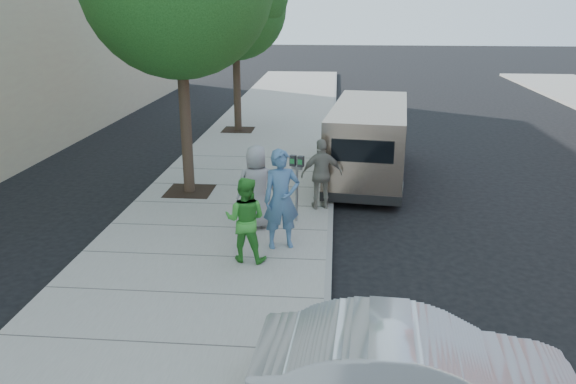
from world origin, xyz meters
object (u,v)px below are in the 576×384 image
object	(u,v)px
van	(369,140)
parking_meter	(297,174)
person_gray_shirt	(257,187)
tree_far	(236,3)
person_green_shirt	(245,219)
person_striped_polo	(322,174)
sedan	(416,375)
person_officer	(281,199)

from	to	relation	value
van	parking_meter	bearing A→B (deg)	-108.36
parking_meter	person_gray_shirt	xyz separation A→B (m)	(-0.85, -0.40, -0.19)
tree_far	person_green_shirt	world-z (taller)	tree_far
person_green_shirt	tree_far	bearing A→B (deg)	-72.89
tree_far	person_striped_polo	distance (m)	10.03
parking_meter	person_striped_polo	bearing A→B (deg)	77.09
sedan	person_officer	bearing A→B (deg)	27.21
person_officer	person_striped_polo	size ratio (longest dim) A/B	1.19
sedan	person_gray_shirt	distance (m)	6.36
tree_far	parking_meter	bearing A→B (deg)	-72.88
person_officer	sedan	bearing A→B (deg)	-84.01
person_green_shirt	person_striped_polo	distance (m)	3.31
tree_far	van	world-z (taller)	tree_far
parking_meter	person_officer	world-z (taller)	person_officer
van	person_gray_shirt	bearing A→B (deg)	-115.23
person_gray_shirt	person_green_shirt	bearing A→B (deg)	78.73
person_green_shirt	person_gray_shirt	size ratio (longest dim) A/B	0.90
sedan	person_striped_polo	xyz separation A→B (m)	(-1.33, 7.04, 0.36)
parking_meter	van	size ratio (longest dim) A/B	0.25
parking_meter	person_striped_polo	world-z (taller)	person_striped_polo
tree_far	parking_meter	xyz separation A→B (m)	(2.92, -9.49, -3.62)
van	person_gray_shirt	xyz separation A→B (m)	(-2.64, -4.28, -0.08)
van	person_striped_polo	size ratio (longest dim) A/B	3.55
van	person_striped_polo	xyz separation A→B (m)	(-1.26, -2.97, -0.15)
person_green_shirt	person_officer	bearing A→B (deg)	-125.56
van	person_gray_shirt	size ratio (longest dim) A/B	3.28
person_officer	van	bearing A→B (deg)	51.62
person_officer	person_gray_shirt	world-z (taller)	person_officer
tree_far	person_green_shirt	size ratio (longest dim) A/B	3.91
van	tree_far	bearing A→B (deg)	136.48
parking_meter	van	distance (m)	4.27
parking_meter	person_green_shirt	size ratio (longest dim) A/B	0.92
van	person_gray_shirt	distance (m)	5.02
person_green_shirt	person_gray_shirt	bearing A→B (deg)	-82.47
sedan	van	bearing A→B (deg)	3.84
van	person_striped_polo	world-z (taller)	van
sedan	person_green_shirt	size ratio (longest dim) A/B	2.36
parking_meter	person_officer	xyz separation A→B (m)	(-0.21, -1.44, -0.10)
parking_meter	person_gray_shirt	distance (m)	0.95
sedan	person_green_shirt	xyz separation A→B (m)	(-2.69, 4.02, 0.33)
parking_meter	person_green_shirt	distance (m)	2.29
person_officer	person_green_shirt	world-z (taller)	person_officer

